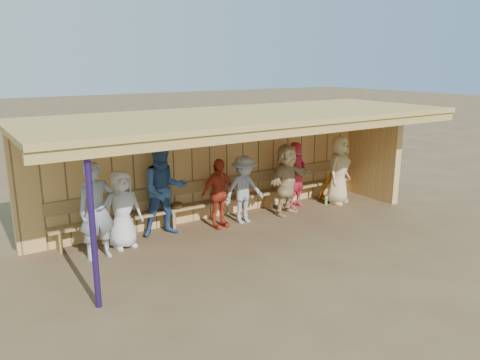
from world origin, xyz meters
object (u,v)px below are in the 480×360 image
player_e (244,190)px  player_c (164,190)px  player_f (287,179)px  player_g (297,175)px  player_b (122,210)px  player_d (218,194)px  bench (222,195)px  player_h (339,170)px  player_a (97,211)px

player_e → player_c: bearing=170.7°
player_f → player_g: (0.55, 0.29, -0.03)m
player_c → player_g: size_ratio=1.19×
player_b → player_e: size_ratio=1.00×
player_d → player_e: size_ratio=1.00×
player_g → bench: 2.00m
player_g → player_h: player_h is taller
player_h → bench: (-3.05, 0.61, -0.33)m
player_f → bench: size_ratio=0.22×
player_d → player_e: 0.62m
player_b → player_e: player_b is taller
player_b → player_c: 1.00m
player_b → player_h: size_ratio=0.88×
player_g → player_b: bearing=162.8°
player_f → player_e: bearing=160.0°
player_f → player_g: size_ratio=1.03×
player_c → player_g: 3.50m
player_g → player_d: bearing=165.4°
player_a → bench: player_a is taller
player_d → bench: player_d is taller
player_g → player_h: size_ratio=0.94×
bench → player_h: bearing=-11.4°
player_d → player_f: 1.79m
player_f → player_h: bearing=-19.4°
player_e → player_g: (1.72, 0.26, 0.05)m
player_a → bench: 3.16m
player_d → player_h: (3.43, -0.09, 0.11)m
player_a → player_b: player_a is taller
player_f → player_g: player_f is taller
player_e → bench: player_e is taller
player_c → player_e: (1.77, -0.26, -0.21)m
player_b → player_g: size_ratio=0.94×
player_c → player_g: (3.49, 0.00, -0.15)m
player_e → player_g: player_g is taller
player_d → bench: size_ratio=0.20×
player_e → bench: 0.65m
player_h → bench: bearing=148.5°
player_c → bench: 1.63m
player_f → player_g: 0.62m
player_a → bench: bearing=11.0°
player_a → player_f: player_a is taller
player_b → player_c: player_c is taller
player_a → player_b: size_ratio=1.18×
player_a → player_b: bearing=21.2°
player_e → player_f: size_ratio=0.90×
player_e → player_g: bearing=7.6°
player_c → player_e: 1.80m
player_d → player_e: (0.62, -0.05, 0.00)m
player_a → player_d: 2.67m
player_b → player_g: player_g is taller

